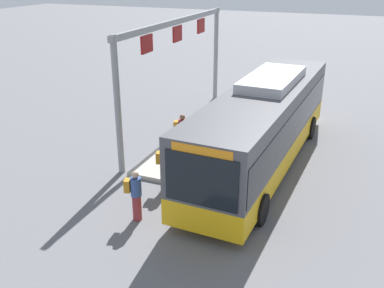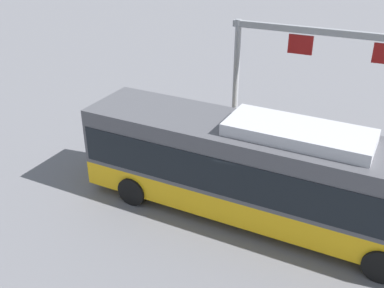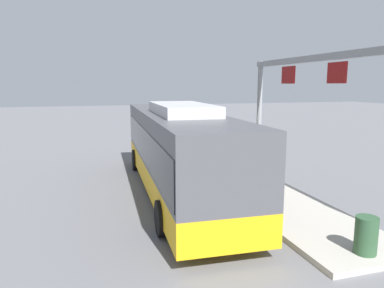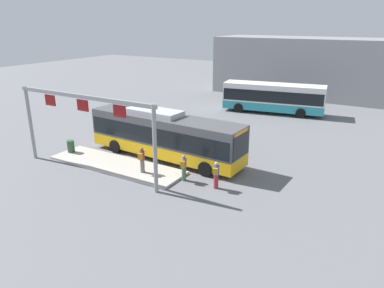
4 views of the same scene
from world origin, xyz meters
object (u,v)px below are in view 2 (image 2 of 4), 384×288
object	(u,v)px
person_boarding	(152,131)
person_waiting_mid	(276,145)
bus_main	(265,170)
person_waiting_near	(202,141)

from	to	relation	value
person_boarding	person_waiting_mid	world-z (taller)	person_waiting_mid
person_waiting_mid	bus_main	bearing A→B (deg)	-6.32
person_boarding	person_waiting_near	world-z (taller)	same
bus_main	person_boarding	distance (m)	6.13
person_boarding	person_waiting_near	size ratio (longest dim) A/B	1.00
person_waiting_near	person_waiting_mid	size ratio (longest dim) A/B	1.00
person_boarding	person_waiting_near	bearing A→B (deg)	74.17
person_waiting_near	person_waiting_mid	bearing A→B (deg)	85.25
bus_main	person_waiting_mid	world-z (taller)	bus_main
person_waiting_near	bus_main	bearing A→B (deg)	34.01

